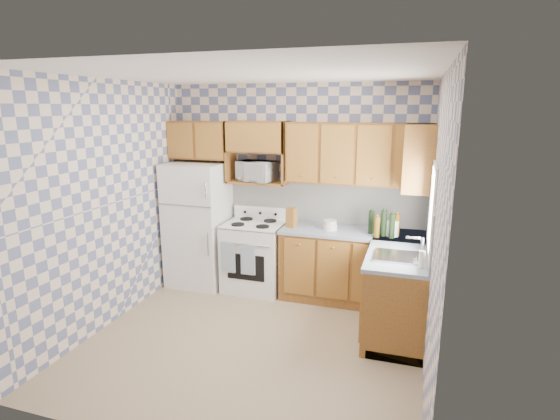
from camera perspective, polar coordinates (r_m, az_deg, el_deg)
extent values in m
plane|color=#907E5B|center=(4.82, -3.38, -16.60)|extent=(3.40, 3.40, 0.00)
cube|color=slate|center=(5.80, 2.05, 2.84)|extent=(3.40, 0.02, 2.70)
cube|color=slate|center=(4.04, 19.51, -2.56)|extent=(0.02, 3.20, 2.70)
cube|color=white|center=(5.73, 5.87, 1.11)|extent=(2.60, 0.02, 0.56)
cube|color=white|center=(4.85, 19.00, -1.78)|extent=(0.02, 1.60, 0.56)
cube|color=silver|center=(6.06, -10.60, -1.87)|extent=(0.75, 0.70, 1.68)
cube|color=silver|center=(5.87, -3.32, -6.13)|extent=(0.76, 0.65, 0.90)
cube|color=silver|center=(5.74, -3.38, -1.85)|extent=(0.76, 0.65, 0.02)
cube|color=silver|center=(5.97, -2.46, -0.31)|extent=(0.76, 0.08, 0.17)
cube|color=navy|center=(5.63, -6.78, -6.18)|extent=(0.19, 0.02, 0.39)
cube|color=navy|center=(5.53, -4.22, -6.49)|extent=(0.19, 0.02, 0.39)
cube|color=brown|center=(5.60, 9.37, -7.40)|extent=(1.75, 0.60, 0.88)
cube|color=brown|center=(5.09, 15.05, -9.84)|extent=(0.60, 1.60, 0.88)
cube|color=slate|center=(5.45, 9.55, -2.89)|extent=(1.77, 0.63, 0.04)
cube|color=slate|center=(4.94, 15.31, -4.91)|extent=(0.63, 1.60, 0.04)
cube|color=brown|center=(5.41, 10.14, 7.23)|extent=(1.75, 0.33, 0.74)
cube|color=brown|center=(6.04, -10.36, 8.98)|extent=(0.82, 0.33, 0.50)
cube|color=brown|center=(5.18, 17.73, 6.55)|extent=(0.33, 0.70, 0.74)
cube|color=brown|center=(5.77, -2.89, 3.63)|extent=(0.80, 0.33, 0.03)
imported|color=silver|center=(5.76, -3.05, 5.10)|extent=(0.54, 0.43, 0.27)
cube|color=#B7B7BC|center=(4.59, 15.20, -5.93)|extent=(0.48, 0.40, 0.03)
cube|color=silver|center=(4.46, 19.26, 0.21)|extent=(0.02, 0.66, 0.86)
cylinder|color=black|center=(5.26, 13.38, -1.69)|extent=(0.07, 0.07, 0.31)
cylinder|color=black|center=(5.20, 14.42, -2.04)|extent=(0.07, 0.07, 0.29)
cylinder|color=#60400F|center=(5.30, 15.02, -1.91)|extent=(0.07, 0.07, 0.27)
cylinder|color=#60400F|center=(5.20, 12.53, -2.18)|extent=(0.07, 0.07, 0.25)
cylinder|color=black|center=(5.34, 11.82, -1.58)|extent=(0.07, 0.07, 0.28)
cube|color=brown|center=(5.51, 1.52, -0.99)|extent=(0.13, 0.13, 0.25)
cylinder|color=silver|center=(5.30, 14.45, -2.29)|extent=(0.15, 0.15, 0.19)
cylinder|color=beige|center=(4.34, 18.03, -6.16)|extent=(0.06, 0.06, 0.17)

